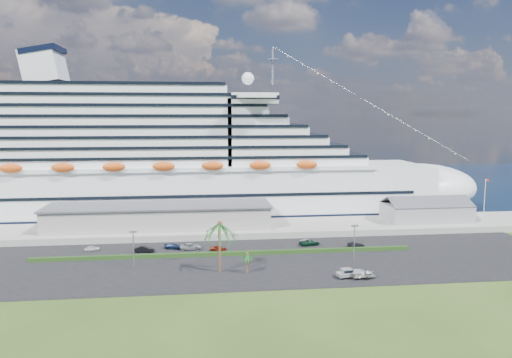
{
  "coord_description": "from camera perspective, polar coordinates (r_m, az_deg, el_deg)",
  "views": [
    {
      "loc": [
        -14.36,
        -96.53,
        32.74
      ],
      "look_at": [
        0.61,
        30.0,
        16.11
      ],
      "focal_mm": 35.0,
      "sensor_mm": 36.0,
      "label": 1
    }
  ],
  "objects": [
    {
      "name": "lamp_post_right",
      "position": [
        113.39,
        11.18,
        -6.69
      ],
      "size": [
        1.6,
        0.35,
        8.27
      ],
      "color": "gray",
      "rests_on": "asphalt_lot"
    },
    {
      "name": "port_shed",
      "position": [
        154.42,
        18.87,
        -3.55
      ],
      "size": [
        24.0,
        12.31,
        7.37
      ],
      "color": "gray",
      "rests_on": "wharf"
    },
    {
      "name": "flagpole",
      "position": [
        162.36,
        24.69,
        -1.92
      ],
      "size": [
        1.08,
        0.16,
        12.0
      ],
      "color": "silver",
      "rests_on": "wharf"
    },
    {
      "name": "parked_car_0",
      "position": [
        127.0,
        -18.22,
        -7.55
      ],
      "size": [
        3.84,
        2.64,
        1.22
      ],
      "primitive_type": "imported",
      "rotation": [
        0.0,
        0.0,
        1.94
      ],
      "color": "silver",
      "rests_on": "asphalt_lot"
    },
    {
      "name": "palm_tall",
      "position": [
        103.34,
        -4.17,
        -5.75
      ],
      "size": [
        8.82,
        8.82,
        11.13
      ],
      "color": "#47301E",
      "rests_on": "ground"
    },
    {
      "name": "parked_car_7",
      "position": [
        126.81,
        11.34,
        -7.32
      ],
      "size": [
        4.55,
        2.21,
        1.27
      ],
      "primitive_type": "imported",
      "rotation": [
        0.0,
        0.0,
        1.67
      ],
      "color": "black",
      "rests_on": "asphalt_lot"
    },
    {
      "name": "parked_car_6",
      "position": [
        126.41,
        6.13,
        -7.23
      ],
      "size": [
        5.5,
        3.4,
        1.42
      ],
      "primitive_type": "imported",
      "rotation": [
        0.0,
        0.0,
        1.79
      ],
      "color": "black",
      "rests_on": "asphalt_lot"
    },
    {
      "name": "parked_car_4",
      "position": [
        121.03,
        -4.32,
        -7.89
      ],
      "size": [
        4.27,
        2.53,
        1.36
      ],
      "primitive_type": "imported",
      "rotation": [
        0.0,
        0.0,
        1.33
      ],
      "color": "#5F1A0C",
      "rests_on": "asphalt_lot"
    },
    {
      "name": "parked_car_2",
      "position": [
        122.92,
        -7.45,
        -7.67
      ],
      "size": [
        5.21,
        2.4,
        1.45
      ],
      "primitive_type": "imported",
      "rotation": [
        0.0,
        0.0,
        1.57
      ],
      "color": "#909398",
      "rests_on": "asphalt_lot"
    },
    {
      "name": "wharf",
      "position": [
        140.93,
        -0.73,
        -5.62
      ],
      "size": [
        240.0,
        20.0,
        1.8
      ],
      "primitive_type": "cube",
      "color": "gray",
      "rests_on": "ground"
    },
    {
      "name": "cruise_ship",
      "position": [
        161.49,
        -9.26,
        1.64
      ],
      "size": [
        191.0,
        38.0,
        54.0
      ],
      "color": "silver",
      "rests_on": "ground"
    },
    {
      "name": "hedge",
      "position": [
        117.21,
        -3.42,
        -8.51
      ],
      "size": [
        88.0,
        1.1,
        0.9
      ],
      "primitive_type": "cube",
      "color": "black",
      "rests_on": "asphalt_lot"
    },
    {
      "name": "lamp_post_left",
      "position": [
        108.92,
        -13.83,
        -7.35
      ],
      "size": [
        1.6,
        0.35,
        8.27
      ],
      "color": "gray",
      "rests_on": "asphalt_lot"
    },
    {
      "name": "water",
      "position": [
        229.33,
        -3.09,
        -0.78
      ],
      "size": [
        420.0,
        160.0,
        0.02
      ],
      "primitive_type": "cube",
      "color": "black",
      "rests_on": "ground"
    },
    {
      "name": "terminal_building",
      "position": [
        139.72,
        -11.01,
        -4.15
      ],
      "size": [
        61.0,
        15.0,
        6.3
      ],
      "color": "gray",
      "rests_on": "wharf"
    },
    {
      "name": "pickup_truck",
      "position": [
        103.45,
        10.63,
        -10.48
      ],
      "size": [
        5.51,
        2.7,
        1.86
      ],
      "color": "black",
      "rests_on": "asphalt_lot"
    },
    {
      "name": "asphalt_lot",
      "position": [
        113.3,
        0.83,
        -9.33
      ],
      "size": [
        140.0,
        38.0,
        0.12
      ],
      "primitive_type": "cube",
      "color": "black",
      "rests_on": "ground"
    },
    {
      "name": "ground",
      "position": [
        102.94,
        1.65,
        -11.11
      ],
      "size": [
        420.0,
        420.0,
        0.0
      ],
      "primitive_type": "plane",
      "color": "#2B4517",
      "rests_on": "ground"
    },
    {
      "name": "parked_car_3",
      "position": [
        124.06,
        -9.4,
        -7.6
      ],
      "size": [
        4.83,
        2.88,
        1.31
      ],
      "primitive_type": "imported",
      "rotation": [
        0.0,
        0.0,
        1.33
      ],
      "color": "#101D3A",
      "rests_on": "asphalt_lot"
    },
    {
      "name": "boat_trailer",
      "position": [
        103.3,
        12.2,
        -10.48
      ],
      "size": [
        6.09,
        4.26,
        1.71
      ],
      "color": "gray",
      "rests_on": "asphalt_lot"
    },
    {
      "name": "palm_short",
      "position": [
        103.68,
        -1.03,
        -8.85
      ],
      "size": [
        3.53,
        3.53,
        4.56
      ],
      "color": "#47301E",
      "rests_on": "ground"
    },
    {
      "name": "parked_car_1",
      "position": [
        122.35,
        -12.63,
        -7.84
      ],
      "size": [
        4.81,
        2.02,
        1.55
      ],
      "primitive_type": "imported",
      "rotation": [
        0.0,
        0.0,
        1.49
      ],
      "color": "black",
      "rests_on": "asphalt_lot"
    },
    {
      "name": "parked_car_5",
      "position": [
        126.86,
        5.94,
        -7.21
      ],
      "size": [
        4.14,
        2.53,
        1.29
      ],
      "primitive_type": "imported",
      "rotation": [
        0.0,
        0.0,
        1.25
      ],
      "color": "#B0B3B7",
      "rests_on": "asphalt_lot"
    }
  ]
}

